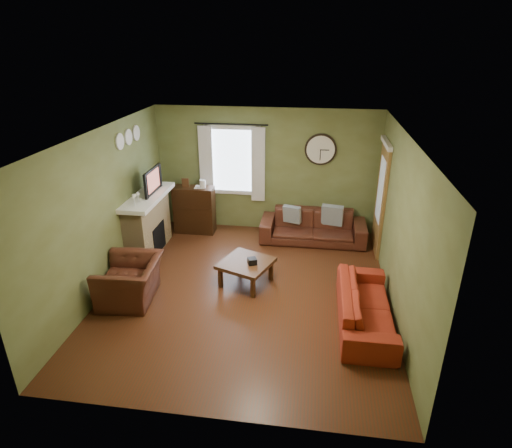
# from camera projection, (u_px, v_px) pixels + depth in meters

# --- Properties ---
(floor) EXTENTS (4.60, 5.20, 0.00)m
(floor) POSITION_uv_depth(u_px,v_px,m) (247.00, 291.00, 7.10)
(floor) COLOR #472312
(floor) RESTS_ON ground
(ceiling) EXTENTS (4.60, 5.20, 0.00)m
(ceiling) POSITION_uv_depth(u_px,v_px,m) (245.00, 135.00, 6.05)
(ceiling) COLOR white
(ceiling) RESTS_ON ground
(wall_left) EXTENTS (0.00, 5.20, 2.60)m
(wall_left) POSITION_uv_depth(u_px,v_px,m) (105.00, 211.00, 6.87)
(wall_left) COLOR olive
(wall_left) RESTS_ON ground
(wall_right) EXTENTS (0.00, 5.20, 2.60)m
(wall_right) POSITION_uv_depth(u_px,v_px,m) (400.00, 228.00, 6.28)
(wall_right) COLOR olive
(wall_right) RESTS_ON ground
(wall_back) EXTENTS (4.60, 0.00, 2.60)m
(wall_back) POSITION_uv_depth(u_px,v_px,m) (266.00, 171.00, 8.93)
(wall_back) COLOR olive
(wall_back) RESTS_ON ground
(wall_front) EXTENTS (4.60, 0.00, 2.60)m
(wall_front) POSITION_uv_depth(u_px,v_px,m) (203.00, 322.00, 4.22)
(wall_front) COLOR olive
(wall_front) RESTS_ON ground
(fireplace) EXTENTS (0.40, 1.40, 1.10)m
(fireplace) POSITION_uv_depth(u_px,v_px,m) (148.00, 226.00, 8.19)
(fireplace) COLOR tan
(fireplace) RESTS_ON floor
(firebox) EXTENTS (0.04, 0.60, 0.55)m
(firebox) POSITION_uv_depth(u_px,v_px,m) (159.00, 238.00, 8.26)
(firebox) COLOR black
(firebox) RESTS_ON fireplace
(mantel) EXTENTS (0.58, 1.60, 0.08)m
(mantel) POSITION_uv_depth(u_px,v_px,m) (146.00, 197.00, 7.94)
(mantel) COLOR white
(mantel) RESTS_ON fireplace
(tv) EXTENTS (0.08, 0.60, 0.35)m
(tv) POSITION_uv_depth(u_px,v_px,m) (149.00, 183.00, 7.99)
(tv) COLOR black
(tv) RESTS_ON mantel
(tv_screen) EXTENTS (0.02, 0.62, 0.36)m
(tv_screen) POSITION_uv_depth(u_px,v_px,m) (153.00, 181.00, 7.96)
(tv_screen) COLOR #994C3F
(tv_screen) RESTS_ON mantel
(medallion_left) EXTENTS (0.28, 0.28, 0.03)m
(medallion_left) POSITION_uv_depth(u_px,v_px,m) (120.00, 142.00, 7.21)
(medallion_left) COLOR white
(medallion_left) RESTS_ON wall_left
(medallion_mid) EXTENTS (0.28, 0.28, 0.03)m
(medallion_mid) POSITION_uv_depth(u_px,v_px,m) (128.00, 137.00, 7.52)
(medallion_mid) COLOR white
(medallion_mid) RESTS_ON wall_left
(medallion_right) EXTENTS (0.28, 0.28, 0.03)m
(medallion_right) POSITION_uv_depth(u_px,v_px,m) (136.00, 133.00, 7.84)
(medallion_right) COLOR white
(medallion_right) RESTS_ON wall_left
(window_pane) EXTENTS (1.00, 0.02, 1.30)m
(window_pane) POSITION_uv_depth(u_px,v_px,m) (233.00, 160.00, 8.92)
(window_pane) COLOR silver
(window_pane) RESTS_ON wall_back
(curtain_rod) EXTENTS (0.03, 0.03, 1.50)m
(curtain_rod) POSITION_uv_depth(u_px,v_px,m) (231.00, 124.00, 8.52)
(curtain_rod) COLOR black
(curtain_rod) RESTS_ON wall_back
(curtain_left) EXTENTS (0.28, 0.04, 1.55)m
(curtain_left) POSITION_uv_depth(u_px,v_px,m) (206.00, 163.00, 8.92)
(curtain_left) COLOR silver
(curtain_left) RESTS_ON wall_back
(curtain_right) EXTENTS (0.28, 0.04, 1.55)m
(curtain_right) POSITION_uv_depth(u_px,v_px,m) (258.00, 165.00, 8.78)
(curtain_right) COLOR silver
(curtain_right) RESTS_ON wall_back
(wall_clock) EXTENTS (0.64, 0.06, 0.64)m
(wall_clock) POSITION_uv_depth(u_px,v_px,m) (321.00, 150.00, 8.54)
(wall_clock) COLOR white
(wall_clock) RESTS_ON wall_back
(door) EXTENTS (0.05, 0.90, 2.10)m
(door) POSITION_uv_depth(u_px,v_px,m) (381.00, 200.00, 8.06)
(door) COLOR olive
(door) RESTS_ON floor
(bookshelf) EXTENTS (0.85, 0.36, 1.00)m
(bookshelf) POSITION_uv_depth(u_px,v_px,m) (194.00, 210.00, 9.07)
(bookshelf) COLOR black
(bookshelf) RESTS_ON floor
(book) EXTENTS (0.17, 0.22, 0.02)m
(book) POSITION_uv_depth(u_px,v_px,m) (195.00, 189.00, 8.87)
(book) COLOR #462815
(book) RESTS_ON bookshelf
(sofa_brown) EXTENTS (2.12, 0.83, 0.62)m
(sofa_brown) POSITION_uv_depth(u_px,v_px,m) (313.00, 227.00, 8.73)
(sofa_brown) COLOR #441F15
(sofa_brown) RESTS_ON floor
(pillow_left) EXTENTS (0.44, 0.21, 0.43)m
(pillow_left) POSITION_uv_depth(u_px,v_px,m) (332.00, 215.00, 8.67)
(pillow_left) COLOR gray
(pillow_left) RESTS_ON sofa_brown
(pillow_right) EXTENTS (0.38, 0.21, 0.36)m
(pillow_right) POSITION_uv_depth(u_px,v_px,m) (292.00, 214.00, 8.71)
(pillow_right) COLOR gray
(pillow_right) RESTS_ON sofa_brown
(sofa_red) EXTENTS (0.75, 1.92, 0.56)m
(sofa_red) POSITION_uv_depth(u_px,v_px,m) (365.00, 306.00, 6.22)
(sofa_red) COLOR maroon
(sofa_red) RESTS_ON floor
(armchair) EXTENTS (0.98, 1.10, 0.66)m
(armchair) POSITION_uv_depth(u_px,v_px,m) (130.00, 281.00, 6.76)
(armchair) COLOR #441F15
(armchair) RESTS_ON floor
(coffee_table) EXTENTS (1.01, 1.01, 0.42)m
(coffee_table) POSITION_uv_depth(u_px,v_px,m) (246.00, 272.00, 7.24)
(coffee_table) COLOR #462815
(coffee_table) RESTS_ON floor
(tissue_box) EXTENTS (0.18, 0.18, 0.11)m
(tissue_box) POSITION_uv_depth(u_px,v_px,m) (252.00, 265.00, 7.10)
(tissue_box) COLOR black
(tissue_box) RESTS_ON coffee_table
(wine_glass_a) EXTENTS (0.08, 0.08, 0.22)m
(wine_glass_a) POSITION_uv_depth(u_px,v_px,m) (134.00, 200.00, 7.37)
(wine_glass_a) COLOR white
(wine_glass_a) RESTS_ON mantel
(wine_glass_b) EXTENTS (0.07, 0.07, 0.19)m
(wine_glass_b) POSITION_uv_depth(u_px,v_px,m) (138.00, 197.00, 7.52)
(wine_glass_b) COLOR white
(wine_glass_b) RESTS_ON mantel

